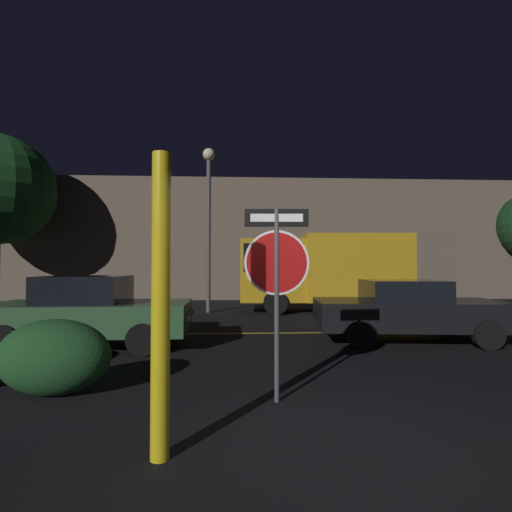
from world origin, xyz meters
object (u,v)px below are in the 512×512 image
Objects in this scene: yellow_pole_left at (161,304)px; passing_car_3 at (407,310)px; hedge_bush_1 at (54,357)px; passing_car_2 at (90,312)px; delivery_truck at (319,268)px; stop_sign at (277,265)px; street_lamp at (209,205)px.

passing_car_3 is (4.48, 5.25, -0.63)m from yellow_pole_left.
passing_car_2 reaches higher than hedge_bush_1.
passing_car_2 is at bearing 139.12° from delivery_truck.
stop_sign is at bearing 50.54° from yellow_pole_left.
passing_car_2 is at bearing -108.26° from street_lamp.
passing_car_3 is at bearing 52.00° from stop_sign.
street_lamp reaches higher than passing_car_3.
hedge_bush_1 is 0.33× the size of passing_car_3.
yellow_pole_left is at bearing -47.04° from hedge_bush_1.
hedge_bush_1 is 0.23× the size of delivery_truck.
delivery_truck is (5.46, 9.47, 1.12)m from hedge_bush_1.
hedge_bush_1 is 10.99m from delivery_truck.
yellow_pole_left reaches higher than passing_car_2.
delivery_truck is at bearing 77.96° from stop_sign.
stop_sign reaches higher than hedge_bush_1.
passing_car_3 is at bearing 91.45° from passing_car_2.
passing_car_3 is at bearing -50.47° from street_lamp.
passing_car_3 is at bearing 49.52° from yellow_pole_left.
stop_sign is at bearing 43.51° from passing_car_2.
yellow_pole_left is 0.64× the size of passing_car_2.
stop_sign is at bearing -35.16° from passing_car_3.
yellow_pole_left is 0.43× the size of delivery_truck.
stop_sign is 1.65× the size of hedge_bush_1.
stop_sign is 1.85m from yellow_pole_left.
hedge_bush_1 is at bearing 10.81° from passing_car_2.
passing_car_3 reaches higher than hedge_bush_1.
street_lamp is (-4.80, 5.82, 3.24)m from passing_car_3.
street_lamp is at bearing 160.52° from passing_car_2.
passing_car_3 is (6.83, 0.32, -0.03)m from passing_car_2.
passing_car_2 is (-3.50, 3.54, -0.95)m from stop_sign.
passing_car_2 is 0.68× the size of street_lamp.
passing_car_2 is at bearing 115.44° from yellow_pole_left.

